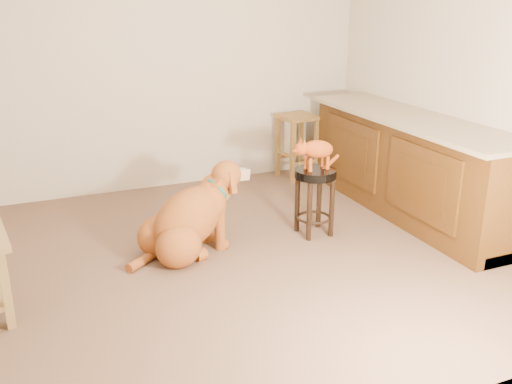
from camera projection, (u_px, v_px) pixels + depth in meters
name	position (u px, v px, depth m)	size (l,w,h in m)	color
floor	(228.00, 259.00, 4.53)	(4.50, 4.00, 0.01)	brown
room_shell	(224.00, 42.00, 3.97)	(4.54, 4.04, 2.62)	beige
cabinet_run	(410.00, 168.00, 5.36)	(0.70, 2.56, 0.94)	#4B2C0D
padded_stool	(315.00, 188.00, 4.88)	(0.36, 0.36, 0.59)	black
wood_stool	(297.00, 145.00, 6.42)	(0.43, 0.43, 0.72)	brown
golden_retriever	(189.00, 221.00, 4.55)	(1.16, 0.70, 0.76)	brown
tabby_kitten	(315.00, 150.00, 4.77)	(0.49, 0.18, 0.31)	#963A0F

